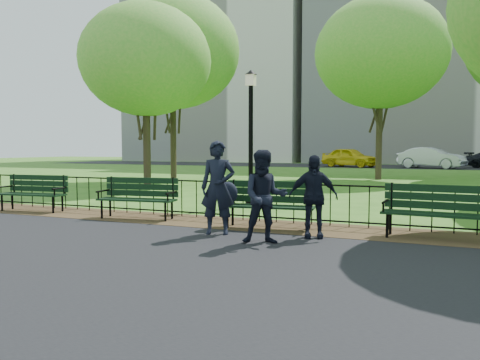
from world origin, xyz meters
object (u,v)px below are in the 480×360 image
at_px(person_right, 313,196).
at_px(park_bench_left_a, 139,193).
at_px(park_bench_main, 251,197).
at_px(park_bench_right_a, 437,206).
at_px(person_mid, 265,197).
at_px(tree_mid_w, 172,51).
at_px(tree_far_c, 381,53).
at_px(park_bench_left_b, 35,189).
at_px(tree_near_w, 146,60).
at_px(taxi, 350,157).
at_px(lamppost, 251,132).
at_px(person_left, 218,188).
at_px(sedan_silver, 431,158).

bearing_deg(person_right, park_bench_left_a, 153.16).
bearing_deg(person_right, park_bench_main, 142.73).
height_order(park_bench_right_a, person_mid, person_mid).
bearing_deg(tree_mid_w, person_mid, -53.51).
relative_size(tree_mid_w, tree_far_c, 0.96).
height_order(park_bench_left_b, tree_near_w, tree_near_w).
bearing_deg(taxi, person_mid, -151.76).
bearing_deg(person_mid, lamppost, 91.18).
height_order(tree_far_c, person_mid, tree_far_c).
height_order(tree_near_w, tree_mid_w, tree_mid_w).
bearing_deg(park_bench_left_a, tree_near_w, 115.22).
xyz_separation_m(tree_near_w, person_left, (7.44, -8.75, -4.41)).
relative_size(tree_far_c, person_mid, 5.79).
distance_m(tree_mid_w, person_right, 15.91).
bearing_deg(park_bench_right_a, sedan_silver, 94.39).
xyz_separation_m(tree_mid_w, person_right, (9.68, -11.37, -5.50)).
bearing_deg(taxi, sedan_silver, -69.58).
distance_m(tree_far_c, person_left, 18.25).
height_order(lamppost, person_right, lamppost).
distance_m(lamppost, taxi, 28.07).
relative_size(park_bench_left_a, park_bench_left_b, 1.02).
xyz_separation_m(lamppost, tree_mid_w, (-6.87, 7.30, 4.16)).
bearing_deg(park_bench_left_b, tree_near_w, 95.71).
height_order(lamppost, sedan_silver, lamppost).
relative_size(park_bench_left_b, park_bench_right_a, 0.96).
distance_m(person_mid, sedan_silver, 32.88).
height_order(park_bench_left_a, park_bench_right_a, park_bench_right_a).
bearing_deg(park_bench_left_b, lamppost, 28.21).
distance_m(tree_far_c, person_mid, 18.70).
xyz_separation_m(park_bench_right_a, sedan_silver, (-0.24, 31.22, 0.23)).
bearing_deg(lamppost, person_right, -55.35).
bearing_deg(park_bench_main, park_bench_left_a, 169.32).
relative_size(park_bench_main, tree_far_c, 0.21).
distance_m(park_bench_main, person_mid, 1.58).
distance_m(person_left, person_right, 1.81).
bearing_deg(tree_mid_w, park_bench_right_a, -42.06).
bearing_deg(person_right, lamppost, 107.41).
relative_size(tree_near_w, tree_mid_w, 0.85).
distance_m(tree_far_c, person_right, 17.94).
height_order(person_mid, sedan_silver, sedan_silver).
distance_m(tree_far_c, sedan_silver, 16.21).
relative_size(park_bench_left_a, person_left, 1.06).
relative_size(tree_mid_w, person_left, 5.02).
xyz_separation_m(tree_near_w, tree_mid_w, (-0.47, 2.97, 0.95)).
bearing_deg(taxi, tree_near_w, -169.65).
bearing_deg(park_bench_left_b, person_mid, -19.15).
relative_size(park_bench_main, taxi, 0.42).
bearing_deg(person_mid, tree_mid_w, 103.88).
xyz_separation_m(lamppost, tree_near_w, (-6.40, 4.33, 3.21)).
relative_size(park_bench_left_b, taxi, 0.39).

